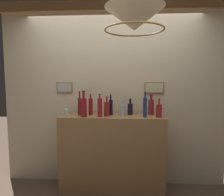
% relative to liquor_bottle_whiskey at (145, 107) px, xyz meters
% --- Properties ---
extents(panelled_rear_partition, '(3.31, 0.15, 2.70)m').
position_rel_liquor_bottle_whiskey_xyz_m(panelled_rear_partition, '(-0.44, 0.35, 0.20)').
color(panelled_rear_partition, beige).
rests_on(panelled_rear_partition, ground).
extents(bar_shelf_unit, '(1.44, 0.39, 1.08)m').
position_rel_liquor_bottle_whiskey_xyz_m(bar_shelf_unit, '(-0.44, 0.08, -0.68)').
color(bar_shelf_unit, '#9E7547').
rests_on(bar_shelf_unit, ground).
extents(liquor_bottle_whiskey, '(0.05, 0.05, 0.35)m').
position_rel_liquor_bottle_whiskey_xyz_m(liquor_bottle_whiskey, '(0.00, 0.00, 0.00)').
color(liquor_bottle_whiskey, navy).
rests_on(liquor_bottle_whiskey, bar_shelf_unit).
extents(liquor_bottle_gin, '(0.07, 0.07, 0.24)m').
position_rel_liquor_bottle_whiskey_xyz_m(liquor_bottle_gin, '(-0.19, 0.17, -0.05)').
color(liquor_bottle_gin, black).
rests_on(liquor_bottle_gin, bar_shelf_unit).
extents(liquor_bottle_mezcal, '(0.08, 0.08, 0.35)m').
position_rel_liquor_bottle_whiskey_xyz_m(liquor_bottle_mezcal, '(-0.81, -0.03, -0.00)').
color(liquor_bottle_mezcal, maroon).
rests_on(liquor_bottle_mezcal, bar_shelf_unit).
extents(liquor_bottle_amaro, '(0.08, 0.08, 0.26)m').
position_rel_liquor_bottle_whiskey_xyz_m(liquor_bottle_amaro, '(0.19, 0.02, -0.05)').
color(liquor_bottle_amaro, '#A61D25').
rests_on(liquor_bottle_amaro, bar_shelf_unit).
extents(liquor_bottle_scotch, '(0.06, 0.06, 0.29)m').
position_rel_liquor_bottle_whiskey_xyz_m(liquor_bottle_scotch, '(-0.74, 0.13, -0.02)').
color(liquor_bottle_scotch, maroon).
rests_on(liquor_bottle_scotch, bar_shelf_unit).
extents(liquor_bottle_rum, '(0.07, 0.07, 0.21)m').
position_rel_liquor_bottle_whiskey_xyz_m(liquor_bottle_rum, '(-0.29, 0.06, -0.06)').
color(liquor_bottle_rum, '#A1BDDC').
rests_on(liquor_bottle_rum, bar_shelf_unit).
extents(liquor_bottle_brandy, '(0.06, 0.06, 0.31)m').
position_rel_liquor_bottle_whiskey_xyz_m(liquor_bottle_brandy, '(-0.60, -0.01, -0.01)').
color(liquor_bottle_brandy, '#A61C24').
rests_on(liquor_bottle_brandy, bar_shelf_unit).
extents(liquor_bottle_rye, '(0.06, 0.06, 0.30)m').
position_rel_liquor_bottle_whiskey_xyz_m(liquor_bottle_rye, '(-0.46, 0.15, -0.03)').
color(liquor_bottle_rye, black).
rests_on(liquor_bottle_rye, bar_shelf_unit).
extents(liquor_bottle_bourbon, '(0.06, 0.06, 0.33)m').
position_rel_liquor_bottle_whiskey_xyz_m(liquor_bottle_bourbon, '(-0.89, 0.09, -0.01)').
color(liquor_bottle_bourbon, maroon).
rests_on(liquor_bottle_bourbon, bar_shelf_unit).
extents(liquor_bottle_port, '(0.07, 0.07, 0.28)m').
position_rel_liquor_bottle_whiskey_xyz_m(liquor_bottle_port, '(-0.51, 0.04, -0.04)').
color(liquor_bottle_port, maroon).
rests_on(liquor_bottle_port, bar_shelf_unit).
extents(liquor_bottle_vodka, '(0.08, 0.08, 0.29)m').
position_rel_liquor_bottle_whiskey_xyz_m(liquor_bottle_vodka, '(0.11, 0.20, -0.02)').
color(liquor_bottle_vodka, maroon).
rests_on(liquor_bottle_vodka, bar_shelf_unit).
extents(glass_tumbler_rocks, '(0.07, 0.07, 0.07)m').
position_rel_liquor_bottle_whiskey_xyz_m(glass_tumbler_rocks, '(-1.10, 0.15, -0.10)').
color(glass_tumbler_rocks, silver).
rests_on(glass_tumbler_rocks, bar_shelf_unit).
extents(pendant_lamp, '(0.54, 0.54, 0.47)m').
position_rel_liquor_bottle_whiskey_xyz_m(pendant_lamp, '(-0.18, -0.79, 0.90)').
color(pendant_lamp, '#EFE5C6').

